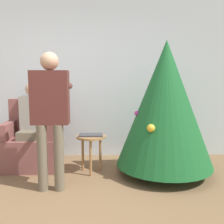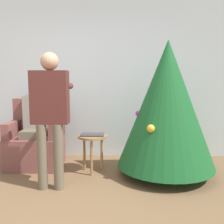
# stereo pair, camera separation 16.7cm
# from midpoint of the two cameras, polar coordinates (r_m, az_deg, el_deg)

# --- Properties ---
(ground_plane) EXTENTS (14.00, 14.00, 0.00)m
(ground_plane) POSITION_cam_midpoint_polar(r_m,az_deg,el_deg) (2.71, -11.82, -22.74)
(ground_plane) COLOR brown
(wall_back) EXTENTS (8.00, 0.06, 2.70)m
(wall_back) POSITION_cam_midpoint_polar(r_m,az_deg,el_deg) (4.56, -7.13, 7.26)
(wall_back) COLOR silver
(wall_back) RESTS_ON ground_plane
(christmas_tree) EXTENTS (1.35, 1.35, 1.87)m
(christmas_tree) POSITION_cam_midpoint_polar(r_m,az_deg,el_deg) (3.68, 10.24, 1.73)
(christmas_tree) COLOR brown
(christmas_tree) RESTS_ON ground_plane
(armchair) EXTENTS (0.80, 0.64, 1.03)m
(armchair) POSITION_cam_midpoint_polar(r_m,az_deg,el_deg) (4.22, -17.90, -6.54)
(armchair) COLOR brown
(armchair) RESTS_ON ground_plane
(person_seated) EXTENTS (0.36, 0.46, 1.29)m
(person_seated) POSITION_cam_midpoint_polar(r_m,az_deg,el_deg) (4.13, -18.20, -1.92)
(person_seated) COLOR #6B604C
(person_seated) RESTS_ON ground_plane
(person_standing) EXTENTS (0.46, 0.57, 1.66)m
(person_standing) POSITION_cam_midpoint_polar(r_m,az_deg,el_deg) (3.23, -14.76, 0.83)
(person_standing) COLOR #6B604C
(person_standing) RESTS_ON ground_plane
(side_stool) EXTENTS (0.42, 0.42, 0.54)m
(side_stool) POSITION_cam_midpoint_polar(r_m,az_deg,el_deg) (3.79, -5.85, -6.44)
(side_stool) COLOR #A37547
(side_stool) RESTS_ON ground_plane
(laptop) EXTENTS (0.34, 0.21, 0.02)m
(laptop) POSITION_cam_midpoint_polar(r_m,az_deg,el_deg) (3.76, -5.87, -4.99)
(laptop) COLOR #38383D
(laptop) RESTS_ON side_stool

